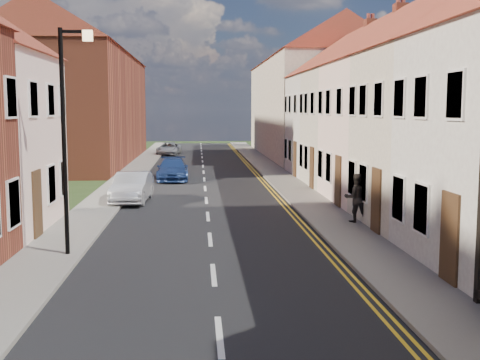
{
  "coord_description": "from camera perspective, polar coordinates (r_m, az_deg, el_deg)",
  "views": [
    {
      "loc": [
        -0.36,
        3.77,
        4.01
      ],
      "look_at": [
        1.04,
        23.66,
        1.66
      ],
      "focal_mm": 45.0,
      "sensor_mm": 36.0,
      "label": 1
    }
  ],
  "objects": [
    {
      "name": "road",
      "position": [
        26.54,
        -3.22,
        -1.96
      ],
      "size": [
        7.0,
        90.0,
        0.02
      ],
      "primitive_type": "cube",
      "color": "black",
      "rests_on": "ground"
    },
    {
      "name": "pavement_left",
      "position": [
        26.83,
        -12.66,
        -1.91
      ],
      "size": [
        1.8,
        90.0,
        0.12
      ],
      "primitive_type": "cube",
      "color": "gray",
      "rests_on": "ground"
    },
    {
      "name": "pavement_right",
      "position": [
        26.95,
        6.18,
        -1.75
      ],
      "size": [
        1.8,
        90.0,
        0.12
      ],
      "primitive_type": "cube",
      "color": "gray",
      "rests_on": "ground"
    },
    {
      "name": "cottage_r_pink",
      "position": [
        26.92,
        17.14,
        7.41
      ],
      "size": [
        8.3,
        6.0,
        9.0
      ],
      "color": "#F9D9C5",
      "rests_on": "ground"
    },
    {
      "name": "cottage_r_white_far",
      "position": [
        32.02,
        13.64,
        7.37
      ],
      "size": [
        8.3,
        5.2,
        9.0
      ],
      "color": "beige",
      "rests_on": "ground"
    },
    {
      "name": "cottage_r_cream_far",
      "position": [
        37.21,
        11.1,
        7.31
      ],
      "size": [
        8.3,
        6.0,
        9.0
      ],
      "color": "white",
      "rests_on": "ground"
    },
    {
      "name": "block_right_far",
      "position": [
        52.15,
        6.71,
        8.08
      ],
      "size": [
        8.3,
        24.2,
        10.5
      ],
      "color": "beige",
      "rests_on": "ground"
    },
    {
      "name": "block_left_far",
      "position": [
        47.1,
        -15.13,
        8.05
      ],
      "size": [
        8.3,
        24.2,
        10.5
      ],
      "color": "#98432C",
      "rests_on": "ground"
    },
    {
      "name": "lamppost",
      "position": [
        16.6,
        -16.1,
        4.83
      ],
      "size": [
        0.88,
        0.15,
        6.0
      ],
      "color": "black",
      "rests_on": "pavement_left"
    },
    {
      "name": "car_mid",
      "position": [
        26.41,
        -10.18,
        -0.69
      ],
      "size": [
        1.61,
        4.03,
        1.3
      ],
      "primitive_type": "imported",
      "rotation": [
        0.0,
        0.0,
        -0.06
      ],
      "color": "#A9AAB1",
      "rests_on": "ground"
    },
    {
      "name": "car_far",
      "position": [
        34.31,
        -6.41,
        1.01
      ],
      "size": [
        1.84,
        4.32,
        1.24
      ],
      "primitive_type": "imported",
      "rotation": [
        0.0,
        0.0,
        0.02
      ],
      "color": "navy",
      "rests_on": "ground"
    },
    {
      "name": "car_distant",
      "position": [
        53.56,
        -6.74,
        2.97
      ],
      "size": [
        2.24,
        4.14,
        1.1
      ],
      "primitive_type": "imported",
      "rotation": [
        0.0,
        0.0,
        -0.11
      ],
      "color": "#A8ABB0",
      "rests_on": "ground"
    },
    {
      "name": "pedestrian_right_b",
      "position": [
        21.17,
        10.95,
        -1.68
      ],
      "size": [
        0.84,
        0.67,
        1.69
      ],
      "primitive_type": "imported",
      "rotation": [
        0.0,
        0.0,
        3.1
      ],
      "color": "black",
      "rests_on": "pavement_right"
    }
  ]
}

